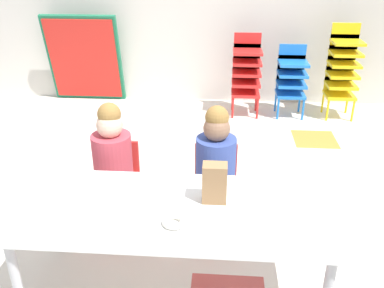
{
  "coord_description": "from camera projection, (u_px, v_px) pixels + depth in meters",
  "views": [
    {
      "loc": [
        0.38,
        -2.66,
        1.83
      ],
      "look_at": [
        0.22,
        -0.56,
        0.82
      ],
      "focal_mm": 39.38,
      "sensor_mm": 36.0,
      "label": 1
    }
  ],
  "objects": [
    {
      "name": "folded_activity_table",
      "position": [
        84.0,
        59.0,
        5.14
      ],
      "size": [
        0.9,
        0.29,
        1.09
      ],
      "color": "#19724C",
      "rests_on": "ground_plane"
    },
    {
      "name": "paper_bag_brown",
      "position": [
        215.0,
        183.0,
        2.22
      ],
      "size": [
        0.13,
        0.09,
        0.22
      ],
      "primitive_type": "cube",
      "color": "#9E754C",
      "rests_on": "craft_table"
    },
    {
      "name": "kid_chair_red_stack",
      "position": [
        246.0,
        70.0,
        4.78
      ],
      "size": [
        0.32,
        0.3,
        0.92
      ],
      "color": "red",
      "rests_on": "ground_plane"
    },
    {
      "name": "ground_plane",
      "position": [
        169.0,
        209.0,
        3.21
      ],
      "size": [
        5.85,
        5.03,
        0.02
      ],
      "color": "silver"
    },
    {
      "name": "donut_powdered_on_plate",
      "position": [
        174.0,
        221.0,
        2.06
      ],
      "size": [
        0.12,
        0.12,
        0.03
      ],
      "primitive_type": "torus",
      "color": "white",
      "rests_on": "craft_table"
    },
    {
      "name": "seated_child_middle_seat",
      "position": [
        216.0,
        160.0,
        2.73
      ],
      "size": [
        0.32,
        0.31,
        0.92
      ],
      "color": "red",
      "rests_on": "ground_plane"
    },
    {
      "name": "kid_chair_yellow_stack",
      "position": [
        343.0,
        67.0,
        4.68
      ],
      "size": [
        0.32,
        0.3,
        1.04
      ],
      "color": "yellow",
      "rests_on": "ground_plane"
    },
    {
      "name": "craft_table",
      "position": [
        173.0,
        214.0,
        2.24
      ],
      "size": [
        1.7,
        0.71,
        0.57
      ],
      "color": "white",
      "rests_on": "ground_plane"
    },
    {
      "name": "kid_chair_blue_stack",
      "position": [
        291.0,
        76.0,
        4.77
      ],
      "size": [
        0.32,
        0.3,
        0.8
      ],
      "color": "blue",
      "rests_on": "ground_plane"
    },
    {
      "name": "paper_plate_near_edge",
      "position": [
        174.0,
        225.0,
        2.07
      ],
      "size": [
        0.18,
        0.18,
        0.01
      ],
      "primitive_type": "cylinder",
      "color": "white",
      "rests_on": "craft_table"
    },
    {
      "name": "seated_child_near_camera",
      "position": [
        113.0,
        156.0,
        2.78
      ],
      "size": [
        0.32,
        0.31,
        0.92
      ],
      "color": "red",
      "rests_on": "ground_plane"
    }
  ]
}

